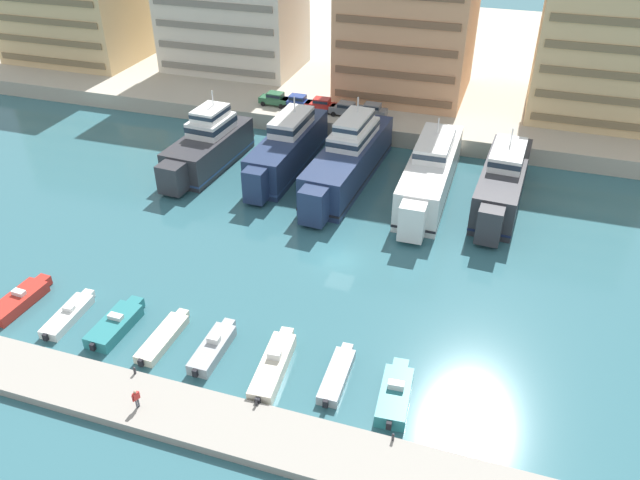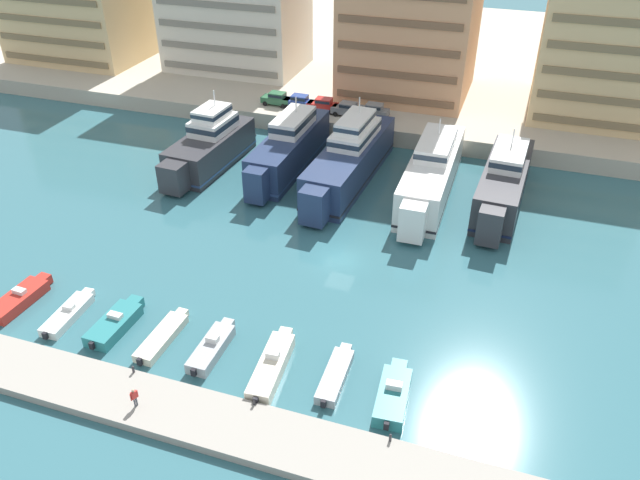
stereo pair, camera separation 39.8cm
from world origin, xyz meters
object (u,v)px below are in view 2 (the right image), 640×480
object	(u,v)px
yacht_navy_left	(289,148)
car_green_far_left	(277,98)
motorboat_white_left	(68,313)
motorboat_teal_right	(393,395)
yacht_navy_mid_left	(350,159)
yacht_charcoal_center	(503,183)
motorboat_red_far_left	(20,298)
motorboat_grey_mid_right	(335,375)
motorboat_cream_center_right	(272,366)
motorboat_teal_mid_left	(115,323)
pedestrian_near_edge	(134,396)
yacht_white_center_left	(431,173)
motorboat_cream_center_left	(162,337)
car_grey_center	(374,110)
car_grey_center_left	(348,109)
car_red_mid_left	(323,104)
yacht_charcoal_far_left	(209,146)
car_blue_left	(299,101)
motorboat_grey_center	(212,347)

from	to	relation	value
yacht_navy_left	car_green_far_left	xyz separation A→B (m)	(-6.79, 13.18, 0.60)
motorboat_white_left	motorboat_teal_right	bearing A→B (deg)	-0.59
yacht_navy_mid_left	yacht_charcoal_center	xyz separation A→B (m)	(16.94, 0.12, -0.28)
motorboat_red_far_left	motorboat_grey_mid_right	xyz separation A→B (m)	(28.01, 0.16, -0.12)
yacht_charcoal_center	motorboat_cream_center_right	bearing A→B (deg)	-114.00
motorboat_white_left	motorboat_teal_mid_left	size ratio (longest dim) A/B	0.99
yacht_charcoal_center	motorboat_cream_center_right	size ratio (longest dim) A/B	2.48
motorboat_teal_mid_left	yacht_navy_left	bearing A→B (deg)	84.55
motorboat_teal_mid_left	pedestrian_near_edge	world-z (taller)	pedestrian_near_edge
motorboat_grey_mid_right	motorboat_teal_right	size ratio (longest dim) A/B	1.00
yacht_navy_mid_left	car_green_far_left	distance (m)	20.15
yacht_white_center_left	pedestrian_near_edge	world-z (taller)	yacht_white_center_left
motorboat_white_left	pedestrian_near_edge	distance (m)	13.03
motorboat_cream_center_left	motorboat_grey_mid_right	bearing A→B (deg)	1.45
motorboat_white_left	car_grey_center	bearing A→B (deg)	72.31
yacht_white_center_left	car_grey_center_left	bearing A→B (deg)	134.66
yacht_navy_left	car_red_mid_left	world-z (taller)	yacht_navy_left
yacht_charcoal_far_left	motorboat_red_far_left	world-z (taller)	yacht_charcoal_far_left
yacht_white_center_left	motorboat_cream_center_left	size ratio (longest dim) A/B	3.29
yacht_white_center_left	motorboat_white_left	world-z (taller)	yacht_white_center_left
yacht_navy_mid_left	yacht_white_center_left	distance (m)	9.31
yacht_navy_mid_left	motorboat_red_far_left	world-z (taller)	yacht_navy_mid_left
motorboat_red_far_left	car_red_mid_left	size ratio (longest dim) A/B	1.59
yacht_charcoal_far_left	car_green_far_left	size ratio (longest dim) A/B	4.04
yacht_charcoal_center	pedestrian_near_edge	size ratio (longest dim) A/B	12.35
motorboat_cream_center_left	yacht_white_center_left	bearing A→B (deg)	62.67
car_blue_left	car_grey_center_left	size ratio (longest dim) A/B	0.99
yacht_charcoal_center	car_grey_center	bearing A→B (deg)	141.75
motorboat_grey_mid_right	yacht_white_center_left	bearing A→B (deg)	87.13
yacht_navy_left	motorboat_cream_center_left	bearing A→B (deg)	-87.61
motorboat_teal_mid_left	motorboat_grey_mid_right	size ratio (longest dim) A/B	1.00
motorboat_grey_center	car_green_far_left	bearing A→B (deg)	105.59
yacht_navy_left	motorboat_red_far_left	distance (m)	33.67
motorboat_cream_center_right	pedestrian_near_edge	xyz separation A→B (m)	(-7.31, -6.61, 1.03)
yacht_white_center_left	pedestrian_near_edge	bearing A→B (deg)	-109.90
yacht_charcoal_center	car_blue_left	world-z (taller)	yacht_charcoal_center
yacht_navy_mid_left	yacht_charcoal_center	bearing A→B (deg)	0.42
yacht_white_center_left	car_red_mid_left	world-z (taller)	yacht_white_center_left
motorboat_cream_center_left	pedestrian_near_edge	size ratio (longest dim) A/B	4.25
yacht_navy_mid_left	car_grey_center_left	size ratio (longest dim) A/B	5.36
motorboat_cream_center_left	motorboat_grey_center	world-z (taller)	motorboat_grey_center
motorboat_white_left	pedestrian_near_edge	xyz separation A→B (m)	(10.94, -6.98, 1.21)
yacht_charcoal_far_left	motorboat_grey_center	size ratio (longest dim) A/B	2.71
car_green_far_left	motorboat_cream_center_right	bearing A→B (deg)	-68.66
motorboat_red_far_left	motorboat_cream_center_left	size ratio (longest dim) A/B	1.00
yacht_navy_mid_left	motorboat_white_left	size ratio (longest dim) A/B	3.57
yacht_charcoal_center	car_blue_left	xyz separation A→B (m)	(-28.15, 13.89, 0.69)
motorboat_grey_center	car_green_far_left	size ratio (longest dim) A/B	1.49
yacht_navy_mid_left	car_red_mid_left	world-z (taller)	yacht_navy_mid_left
motorboat_teal_mid_left	motorboat_grey_center	size ratio (longest dim) A/B	1.02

